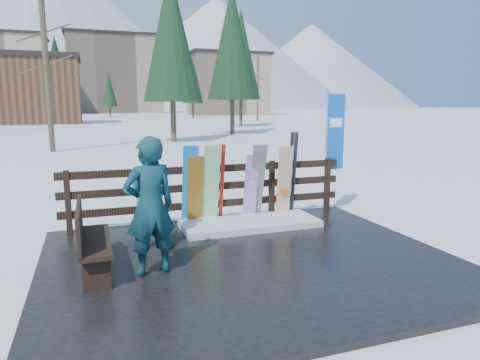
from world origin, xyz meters
name	(u,v)px	position (x,y,z in m)	size (l,w,h in m)	color
ground	(250,263)	(0.00, 0.00, 0.00)	(700.00, 700.00, 0.00)	white
deck	(250,261)	(0.00, 0.00, 0.04)	(6.00, 5.00, 0.08)	black
fence	(211,189)	(0.00, 2.20, 0.74)	(5.60, 0.10, 1.15)	black
snow_patch	(250,223)	(0.60, 1.60, 0.14)	(2.58, 1.00, 0.12)	white
bench	(89,237)	(-2.26, 0.18, 0.60)	(0.41, 1.50, 0.97)	black
snowboard_0	(190,186)	(-0.46, 1.98, 0.86)	(0.29, 0.03, 1.58)	#1384E4
snowboard_1	(211,185)	(-0.05, 1.98, 0.85)	(0.31, 0.03, 1.57)	white
snowboard_2	(195,191)	(-0.36, 1.98, 0.75)	(0.31, 0.03, 1.36)	#FF9F19
snowboard_3	(251,188)	(0.76, 1.98, 0.75)	(0.27, 0.03, 1.36)	white
snowboard_4	(257,183)	(0.88, 1.98, 0.84)	(0.30, 0.03, 1.57)	black
snowboard_5	(284,182)	(1.48, 1.98, 0.82)	(0.30, 0.03, 1.48)	silver
ski_pair_a	(220,184)	(0.14, 2.05, 0.85)	(0.16, 0.30, 1.55)	red
ski_pair_b	(292,175)	(1.68, 2.05, 0.95)	(0.17, 0.20, 1.74)	black
rental_flag	(333,137)	(2.73, 2.25, 1.69)	(0.45, 0.04, 2.60)	silver
person_front	(150,206)	(-1.47, -0.08, 1.02)	(0.68, 0.45, 1.88)	#135147
person_back	(148,195)	(-1.34, 1.06, 0.93)	(0.83, 0.65, 1.71)	#10665C
resort_buildings	(99,76)	(1.03, 115.41, 9.81)	(73.00, 87.60, 22.60)	tan
trees	(132,78)	(2.99, 47.79, 5.51)	(42.17, 68.65, 12.02)	#382B1E
mountains	(71,36)	(-10.50, 328.41, 50.20)	(520.00, 260.00, 120.00)	white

